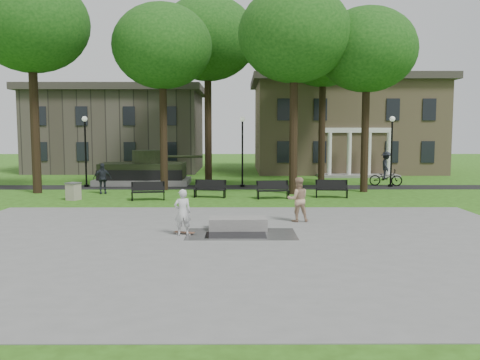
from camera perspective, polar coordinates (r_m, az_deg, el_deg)
The scene contains 27 objects.
ground at distance 22.02m, azimuth -0.76°, elevation -4.33°, with size 120.00×120.00×0.00m, color #2A5012.
plaza at distance 17.11m, azimuth -0.92°, elevation -7.18°, with size 22.00×16.00×0.02m, color gray.
footpath at distance 33.90m, azimuth -0.57°, elevation -0.81°, with size 44.00×2.60×0.01m, color black.
building_right at distance 48.68m, azimuth 11.45°, elevation 6.14°, with size 17.00×12.00×8.60m.
building_left at distance 49.47m, azimuth -13.37°, elevation 5.23°, with size 15.00×10.00×7.20m, color #4C443D.
tree_0 at distance 33.61m, azimuth -22.42°, elevation 15.88°, with size 6.80×6.80×12.97m.
tree_1 at distance 32.93m, azimuth -8.72°, elevation 14.55°, with size 6.20×6.20×11.63m.
tree_2 at distance 30.86m, azimuth 6.14°, elevation 15.88°, with size 6.60×6.60×12.16m.
tree_3 at distance 32.50m, azimuth 14.08°, elevation 13.94°, with size 6.00×6.00×11.19m.
tree_4 at distance 38.32m, azimuth -3.65°, elevation 15.50°, with size 7.20×7.20×13.50m.
tree_5 at distance 39.14m, azimuth 9.32°, elevation 14.16°, with size 6.40×6.40×12.44m.
lamp_left at distance 35.50m, azimuth -16.97°, elevation 3.74°, with size 0.36×0.36×4.73m.
lamp_mid at distance 34.00m, azimuth 0.27°, elevation 3.91°, with size 0.36×0.36×4.73m.
lamp_right at distance 35.52m, azimuth 16.66°, elevation 3.75°, with size 0.36×0.36×4.73m.
tank_monument at distance 36.42m, azimuth -10.77°, elevation 0.88°, with size 7.45×3.40×2.40m.
puddle at distance 18.45m, azimuth -0.47°, elevation -6.21°, with size 2.20×1.20×0.00m, color black.
concrete_block at distance 19.48m, azimuth -0.25°, elevation -4.90°, with size 2.20×1.00×0.45m, color gray.
skateboard at distance 18.75m, azimuth -6.28°, elevation -5.94°, with size 0.78×0.20×0.07m, color brown.
skateboarder at distance 18.43m, azimuth -6.47°, elevation -3.61°, with size 0.61×0.40×1.67m, color silver.
friend_watching at distance 21.17m, azimuth 6.52°, elevation -2.18°, with size 0.90×0.70×1.85m, color tan.
pedestrian_walker at distance 31.50m, azimuth -15.20°, elevation 0.17°, with size 1.08×0.45×1.84m, color #22252D.
cyclist at distance 36.08m, azimuth 16.07°, elevation 0.88°, with size 2.28×1.34×2.36m.
park_bench_0 at distance 28.11m, azimuth -10.25°, elevation -1.17°, with size 1.85×0.79×1.00m.
park_bench_1 at distance 28.80m, azimuth -3.40°, elevation -0.93°, with size 1.85×0.83×1.00m.
park_bench_2 at distance 28.32m, azimuth 3.71°, elevation -1.05°, with size 1.84×0.76×1.00m.
park_bench_3 at distance 29.18m, azimuth 10.22°, elevation -0.93°, with size 1.84×0.71×1.00m.
trash_bin at distance 29.16m, azimuth -18.21°, elevation -1.20°, with size 0.86×0.86×0.96m.
Camera 1 is at (0.21, -21.68, 3.80)m, focal length 38.00 mm.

